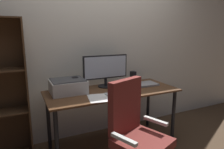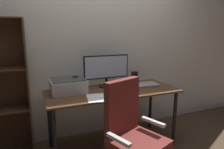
{
  "view_description": "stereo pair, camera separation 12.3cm",
  "coord_description": "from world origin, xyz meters",
  "px_view_note": "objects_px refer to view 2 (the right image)",
  "views": [
    {
      "loc": [
        -1.02,
        -2.13,
        1.43
      ],
      "look_at": [
        -0.01,
        -0.01,
        0.94
      ],
      "focal_mm": 32.2,
      "sensor_mm": 36.0,
      "label": 1
    },
    {
      "loc": [
        -0.91,
        -2.18,
        1.43
      ],
      "look_at": [
        -0.01,
        -0.01,
        0.94
      ],
      "focal_mm": 32.2,
      "sensor_mm": 36.0,
      "label": 2
    }
  ],
  "objects_px": {
    "monitor": "(106,69)",
    "printer": "(68,85)",
    "keyboard": "(117,93)",
    "speaker_left": "(75,83)",
    "office_chair": "(132,140)",
    "speaker_right": "(134,78)",
    "coffee_mug": "(119,85)",
    "mouse": "(133,91)",
    "desk": "(113,97)",
    "laptop": "(146,84)"
  },
  "relations": [
    {
      "from": "office_chair",
      "to": "speaker_right",
      "type": "bearing_deg",
      "value": 39.78
    },
    {
      "from": "coffee_mug",
      "to": "speaker_right",
      "type": "relative_size",
      "value": 0.6
    },
    {
      "from": "desk",
      "to": "mouse",
      "type": "xyz_separation_m",
      "value": [
        0.19,
        -0.16,
        0.1
      ]
    },
    {
      "from": "monitor",
      "to": "coffee_mug",
      "type": "distance_m",
      "value": 0.28
    },
    {
      "from": "desk",
      "to": "speaker_left",
      "type": "height_order",
      "value": "speaker_left"
    },
    {
      "from": "monitor",
      "to": "coffee_mug",
      "type": "xyz_separation_m",
      "value": [
        0.09,
        -0.18,
        -0.19
      ]
    },
    {
      "from": "mouse",
      "to": "coffee_mug",
      "type": "height_order",
      "value": "coffee_mug"
    },
    {
      "from": "speaker_right",
      "to": "laptop",
      "type": "bearing_deg",
      "value": -53.1
    },
    {
      "from": "monitor",
      "to": "coffee_mug",
      "type": "relative_size",
      "value": 5.85
    },
    {
      "from": "keyboard",
      "to": "printer",
      "type": "relative_size",
      "value": 0.72
    },
    {
      "from": "monitor",
      "to": "speaker_right",
      "type": "bearing_deg",
      "value": -1.11
    },
    {
      "from": "monitor",
      "to": "laptop",
      "type": "relative_size",
      "value": 1.87
    },
    {
      "from": "desk",
      "to": "mouse",
      "type": "bearing_deg",
      "value": -40.13
    },
    {
      "from": "mouse",
      "to": "laptop",
      "type": "height_order",
      "value": "mouse"
    },
    {
      "from": "desk",
      "to": "speaker_right",
      "type": "relative_size",
      "value": 9.41
    },
    {
      "from": "laptop",
      "to": "office_chair",
      "type": "distance_m",
      "value": 0.99
    },
    {
      "from": "printer",
      "to": "coffee_mug",
      "type": "bearing_deg",
      "value": -11.32
    },
    {
      "from": "monitor",
      "to": "speaker_right",
      "type": "relative_size",
      "value": 3.52
    },
    {
      "from": "desk",
      "to": "coffee_mug",
      "type": "distance_m",
      "value": 0.16
    },
    {
      "from": "keyboard",
      "to": "speaker_left",
      "type": "relative_size",
      "value": 1.71
    },
    {
      "from": "desk",
      "to": "printer",
      "type": "distance_m",
      "value": 0.56
    },
    {
      "from": "desk",
      "to": "printer",
      "type": "relative_size",
      "value": 4.0
    },
    {
      "from": "coffee_mug",
      "to": "speaker_left",
      "type": "relative_size",
      "value": 0.6
    },
    {
      "from": "printer",
      "to": "office_chair",
      "type": "relative_size",
      "value": 0.4
    },
    {
      "from": "monitor",
      "to": "coffee_mug",
      "type": "height_order",
      "value": "monitor"
    },
    {
      "from": "keyboard",
      "to": "mouse",
      "type": "height_order",
      "value": "mouse"
    },
    {
      "from": "speaker_right",
      "to": "keyboard",
      "type": "bearing_deg",
      "value": -139.52
    },
    {
      "from": "monitor",
      "to": "mouse",
      "type": "xyz_separation_m",
      "value": [
        0.2,
        -0.36,
        -0.22
      ]
    },
    {
      "from": "speaker_left",
      "to": "speaker_right",
      "type": "bearing_deg",
      "value": 0.0
    },
    {
      "from": "laptop",
      "to": "mouse",
      "type": "bearing_deg",
      "value": -142.53
    },
    {
      "from": "speaker_left",
      "to": "monitor",
      "type": "bearing_deg",
      "value": 1.11
    },
    {
      "from": "desk",
      "to": "printer",
      "type": "xyz_separation_m",
      "value": [
        -0.51,
        0.14,
        0.17
      ]
    },
    {
      "from": "keyboard",
      "to": "speaker_right",
      "type": "height_order",
      "value": "speaker_right"
    },
    {
      "from": "laptop",
      "to": "speaker_left",
      "type": "xyz_separation_m",
      "value": [
        -0.92,
        0.14,
        0.07
      ]
    },
    {
      "from": "desk",
      "to": "coffee_mug",
      "type": "bearing_deg",
      "value": 11.22
    },
    {
      "from": "monitor",
      "to": "printer",
      "type": "xyz_separation_m",
      "value": [
        -0.51,
        -0.06,
        -0.16
      ]
    },
    {
      "from": "monitor",
      "to": "mouse",
      "type": "height_order",
      "value": "monitor"
    },
    {
      "from": "desk",
      "to": "laptop",
      "type": "xyz_separation_m",
      "value": [
        0.51,
        0.05,
        0.1
      ]
    },
    {
      "from": "monitor",
      "to": "office_chair",
      "type": "bearing_deg",
      "value": -95.3
    },
    {
      "from": "mouse",
      "to": "printer",
      "type": "xyz_separation_m",
      "value": [
        -0.71,
        0.3,
        0.06
      ]
    },
    {
      "from": "mouse",
      "to": "laptop",
      "type": "bearing_deg",
      "value": 23.72
    },
    {
      "from": "speaker_left",
      "to": "mouse",
      "type": "bearing_deg",
      "value": -29.98
    },
    {
      "from": "keyboard",
      "to": "mouse",
      "type": "xyz_separation_m",
      "value": [
        0.2,
        0.0,
        0.01
      ]
    },
    {
      "from": "monitor",
      "to": "laptop",
      "type": "bearing_deg",
      "value": -15.84
    },
    {
      "from": "laptop",
      "to": "desk",
      "type": "bearing_deg",
      "value": -170.94
    },
    {
      "from": "monitor",
      "to": "speaker_left",
      "type": "bearing_deg",
      "value": -178.89
    },
    {
      "from": "speaker_right",
      "to": "office_chair",
      "type": "bearing_deg",
      "value": -119.32
    },
    {
      "from": "monitor",
      "to": "speaker_left",
      "type": "relative_size",
      "value": 3.52
    },
    {
      "from": "coffee_mug",
      "to": "office_chair",
      "type": "xyz_separation_m",
      "value": [
        -0.17,
        -0.7,
        -0.33
      ]
    },
    {
      "from": "desk",
      "to": "speaker_left",
      "type": "bearing_deg",
      "value": 155.63
    }
  ]
}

